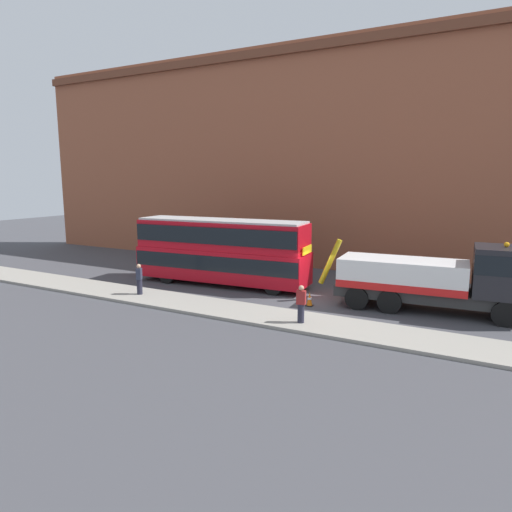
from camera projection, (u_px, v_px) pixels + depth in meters
name	position (u px, v px, depth m)	size (l,w,h in m)	color
ground_plane	(318.00, 300.00, 24.88)	(120.00, 120.00, 0.00)	#424247
near_kerb	(286.00, 319.00, 21.23)	(60.00, 2.80, 0.15)	gray
building_facade	(367.00, 155.00, 31.08)	(60.00, 1.50, 16.00)	#935138
recovery_tow_truck	(440.00, 278.00, 22.23)	(10.22, 3.27, 3.67)	#2D2D2D
double_decker_bus	(221.00, 249.00, 28.04)	(11.17, 3.33, 4.06)	#B70C19
pedestrian_onlooker	(139.00, 280.00, 25.33)	(0.42, 0.47, 1.71)	#232333
pedestrian_bystander	(301.00, 304.00, 20.35)	(0.44, 0.35, 1.71)	#232333
traffic_cone_near_bus	(310.00, 299.00, 23.63)	(0.36, 0.36, 0.72)	orange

